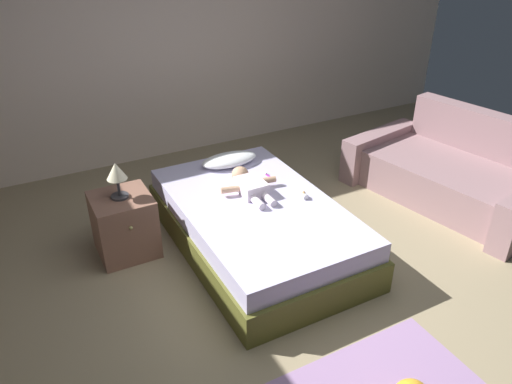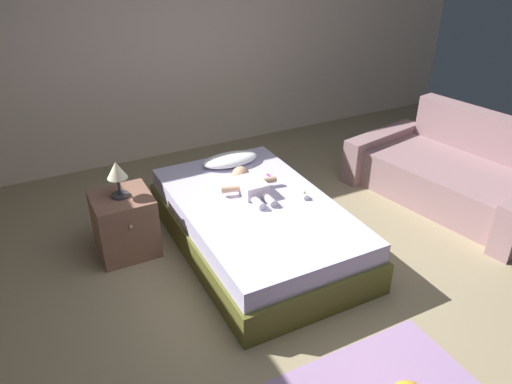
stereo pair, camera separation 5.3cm
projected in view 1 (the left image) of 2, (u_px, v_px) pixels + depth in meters
name	position (u px, v px, depth m)	size (l,w,h in m)	color
ground_plane	(317.00, 288.00, 3.83)	(8.00, 8.00, 0.00)	gray
wall_behind_bed	(173.00, 45.00, 5.52)	(8.00, 0.12, 2.55)	beige
bed	(256.00, 225.00, 4.22)	(1.25, 2.07, 0.44)	brown
pillow	(229.00, 160.00, 4.72)	(0.55, 0.28, 0.10)	white
baby	(249.00, 185.00, 4.25)	(0.53, 0.59, 0.16)	white
toothbrush	(269.00, 176.00, 4.52)	(0.02, 0.13, 0.02)	purple
couch	(454.00, 173.00, 4.99)	(1.44, 2.05, 0.83)	gray
nightstand	(124.00, 225.00, 4.13)	(0.48, 0.51, 0.54)	#885D4B
lamp	(116.00, 174.00, 3.89)	(0.16, 0.16, 0.31)	#333338
baby_bottle	(303.00, 195.00, 4.17)	(0.05, 0.09, 0.07)	white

